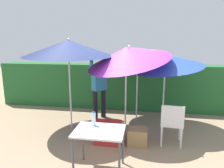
# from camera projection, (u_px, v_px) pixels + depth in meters

# --- Properties ---
(ground_plane) EXTENTS (24.00, 24.00, 0.00)m
(ground_plane) POSITION_uv_depth(u_px,v_px,m) (110.00, 130.00, 4.76)
(ground_plane) COLOR #9E8466
(hedge_row) EXTENTS (8.00, 0.70, 1.43)m
(hedge_row) POSITION_uv_depth(u_px,v_px,m) (120.00, 86.00, 6.41)
(hedge_row) COLOR #23602D
(hedge_row) RESTS_ON ground_plane
(umbrella_rainbow) EXTENTS (2.10, 2.11, 2.21)m
(umbrella_rainbow) POSITION_uv_depth(u_px,v_px,m) (69.00, 48.00, 4.55)
(umbrella_rainbow) COLOR silver
(umbrella_rainbow) RESTS_ON ground_plane
(umbrella_orange) EXTENTS (2.03, 1.97, 2.36)m
(umbrella_orange) POSITION_uv_depth(u_px,v_px,m) (128.00, 54.00, 4.43)
(umbrella_orange) COLOR silver
(umbrella_orange) RESTS_ON ground_plane
(umbrella_yellow) EXTENTS (1.55, 1.55, 1.76)m
(umbrella_yellow) POSITION_uv_depth(u_px,v_px,m) (138.00, 63.00, 5.16)
(umbrella_yellow) COLOR silver
(umbrella_yellow) RESTS_ON ground_plane
(umbrella_navy) EXTENTS (1.80, 1.78, 2.01)m
(umbrella_navy) POSITION_uv_depth(u_px,v_px,m) (166.00, 61.00, 4.74)
(umbrella_navy) COLOR silver
(umbrella_navy) RESTS_ON ground_plane
(person_vendor) EXTENTS (0.44, 0.46, 1.88)m
(person_vendor) POSITION_uv_depth(u_px,v_px,m) (99.00, 86.00, 5.38)
(person_vendor) COLOR black
(person_vendor) RESTS_ON ground_plane
(chair_plastic) EXTENTS (0.48, 0.48, 0.89)m
(chair_plastic) POSITION_uv_depth(u_px,v_px,m) (172.00, 122.00, 3.98)
(chair_plastic) COLOR silver
(chair_plastic) RESTS_ON ground_plane
(cooler_box) EXTENTS (0.56, 0.36, 0.46)m
(cooler_box) POSITION_uv_depth(u_px,v_px,m) (108.00, 132.00, 4.13)
(cooler_box) COLOR red
(cooler_box) RESTS_ON ground_plane
(crate_cardboard) EXTENTS (0.40, 0.34, 0.36)m
(crate_cardboard) POSITION_uv_depth(u_px,v_px,m) (137.00, 137.00, 4.06)
(crate_cardboard) COLOR #9E7A4C
(crate_cardboard) RESTS_ON ground_plane
(folding_table) EXTENTS (0.80, 0.60, 0.72)m
(folding_table) POSITION_uv_depth(u_px,v_px,m) (99.00, 135.00, 3.13)
(folding_table) COLOR #4C4C51
(folding_table) RESTS_ON ground_plane
(bottle_water) EXTENTS (0.07, 0.07, 0.24)m
(bottle_water) POSITION_uv_depth(u_px,v_px,m) (94.00, 119.00, 3.27)
(bottle_water) COLOR silver
(bottle_water) RESTS_ON folding_table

